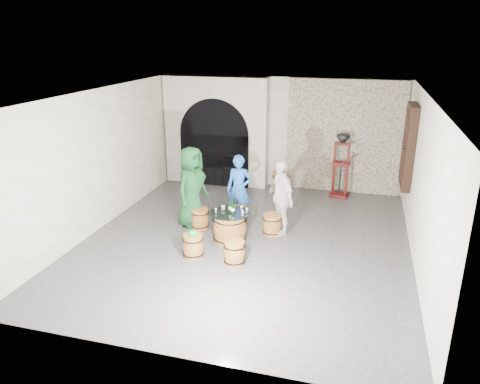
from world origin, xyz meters
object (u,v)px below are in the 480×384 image
(person_green, at_px, (192,187))
(side_barrel, at_px, (281,184))
(person_blue, at_px, (239,189))
(wine_bottle_right, at_px, (233,205))
(wine_bottle_center, at_px, (233,208))
(barrel_table, at_px, (230,227))
(barrel_stool_far, at_px, (238,214))
(barrel_stool_near_left, at_px, (193,246))
(barrel_stool_near_right, at_px, (234,253))
(barrel_stool_right, at_px, (272,224))
(person_white, at_px, (281,198))
(wine_bottle_left, at_px, (230,206))
(corking_press, at_px, (341,161))
(barrel_stool_left, at_px, (200,218))

(person_green, bearing_deg, side_barrel, -15.53)
(person_blue, bearing_deg, wine_bottle_right, -84.74)
(wine_bottle_center, xyz_separation_m, side_barrel, (0.44, 3.33, -0.48))
(barrel_table, distance_m, person_blue, 1.24)
(barrel_stool_far, xyz_separation_m, person_green, (-1.02, -0.38, 0.72))
(barrel_stool_near_left, xyz_separation_m, person_green, (-0.59, 1.53, 0.72))
(barrel_table, distance_m, side_barrel, 3.33)
(barrel_stool_near_right, distance_m, barrel_stool_near_left, 0.91)
(barrel_stool_right, height_order, wine_bottle_right, wine_bottle_right)
(barrel_stool_near_left, height_order, side_barrel, side_barrel)
(barrel_stool_right, xyz_separation_m, barrel_stool_near_left, (-1.35, -1.50, 0.00))
(wine_bottle_right, relative_size, side_barrel, 0.48)
(person_green, relative_size, side_barrel, 2.83)
(wine_bottle_right, bearing_deg, person_green, 156.90)
(person_white, bearing_deg, wine_bottle_left, -92.95)
(barrel_stool_far, relative_size, barrel_stool_near_left, 1.00)
(barrel_stool_far, distance_m, wine_bottle_right, 1.05)
(person_white, distance_m, corking_press, 3.11)
(barrel_stool_right, relative_size, person_green, 0.25)
(barrel_stool_near_right, bearing_deg, corking_press, 69.05)
(barrel_stool_left, height_order, person_green, person_green)
(barrel_stool_far, height_order, corking_press, corking_press)
(barrel_stool_far, distance_m, side_barrel, 2.35)
(barrel_stool_far, bearing_deg, side_barrel, 74.74)
(barrel_stool_near_left, xyz_separation_m, corking_press, (2.66, 4.50, 0.79))
(barrel_stool_far, height_order, wine_bottle_right, wine_bottle_right)
(barrel_stool_far, height_order, person_green, person_green)
(barrel_stool_near_left, distance_m, corking_press, 5.29)
(barrel_stool_far, bearing_deg, person_green, -159.53)
(barrel_table, xyz_separation_m, wine_bottle_left, (0.01, 0.05, 0.48))
(barrel_stool_near_left, relative_size, wine_bottle_left, 1.50)
(person_green, bearing_deg, person_white, -71.33)
(barrel_stool_far, distance_m, wine_bottle_left, 1.14)
(person_white, bearing_deg, wine_bottle_right, -96.82)
(barrel_stool_left, xyz_separation_m, wine_bottle_center, (0.98, -0.56, 0.57))
(person_blue, bearing_deg, barrel_stool_near_right, -79.58)
(person_green, xyz_separation_m, wine_bottle_center, (1.20, -0.69, -0.15))
(person_white, relative_size, wine_bottle_right, 5.34)
(barrel_stool_near_left, height_order, corking_press, corking_press)
(side_barrel, bearing_deg, barrel_table, -99.08)
(barrel_stool_left, relative_size, side_barrel, 0.72)
(corking_press, bearing_deg, barrel_stool_near_right, -99.80)
(person_blue, xyz_separation_m, wine_bottle_right, (0.14, -0.97, -0.02))
(barrel_stool_right, xyz_separation_m, side_barrel, (-0.30, 2.67, 0.10))
(person_white, relative_size, wine_bottle_center, 5.34)
(barrel_stool_right, distance_m, corking_press, 3.37)
(barrel_stool_left, relative_size, wine_bottle_center, 1.50)
(barrel_stool_near_right, height_order, person_green, person_green)
(person_blue, bearing_deg, corking_press, 45.45)
(person_green, height_order, wine_bottle_right, person_green)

